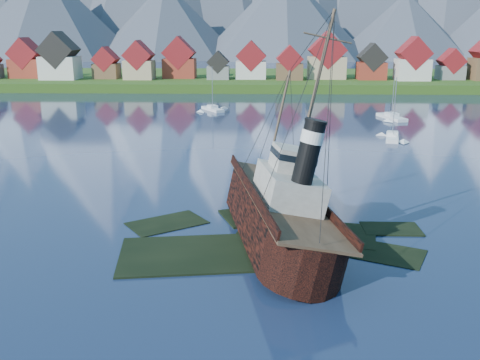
{
  "coord_description": "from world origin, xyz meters",
  "views": [
    {
      "loc": [
        0.83,
        -48.41,
        20.24
      ],
      "look_at": [
        -1.04,
        6.0,
        5.0
      ],
      "focal_mm": 40.0,
      "sensor_mm": 36.0,
      "label": 1
    }
  ],
  "objects_px": {
    "sailboat_d": "(392,138)",
    "sailboat_e": "(391,118)",
    "sailboat_c": "(213,110)",
    "tugboat_wreck": "(272,207)"
  },
  "relations": [
    {
      "from": "tugboat_wreck",
      "to": "sailboat_d",
      "type": "xyz_separation_m",
      "value": [
        24.42,
        50.9,
        -2.7
      ]
    },
    {
      "from": "sailboat_c",
      "to": "sailboat_d",
      "type": "xyz_separation_m",
      "value": [
        37.97,
        -37.23,
        0.02
      ]
    },
    {
      "from": "tugboat_wreck",
      "to": "sailboat_d",
      "type": "relative_size",
      "value": 2.42
    },
    {
      "from": "tugboat_wreck",
      "to": "sailboat_c",
      "type": "distance_m",
      "value": 89.21
    },
    {
      "from": "sailboat_d",
      "to": "sailboat_e",
      "type": "xyz_separation_m",
      "value": [
        5.8,
        25.01,
        -0.02
      ]
    },
    {
      "from": "sailboat_d",
      "to": "sailboat_e",
      "type": "height_order",
      "value": "sailboat_d"
    },
    {
      "from": "sailboat_c",
      "to": "sailboat_e",
      "type": "height_order",
      "value": "sailboat_e"
    },
    {
      "from": "sailboat_d",
      "to": "sailboat_e",
      "type": "bearing_deg",
      "value": 90.61
    },
    {
      "from": "tugboat_wreck",
      "to": "sailboat_e",
      "type": "relative_size",
      "value": 2.43
    },
    {
      "from": "sailboat_c",
      "to": "sailboat_e",
      "type": "xyz_separation_m",
      "value": [
        43.77,
        -12.22,
        0.0
      ]
    }
  ]
}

